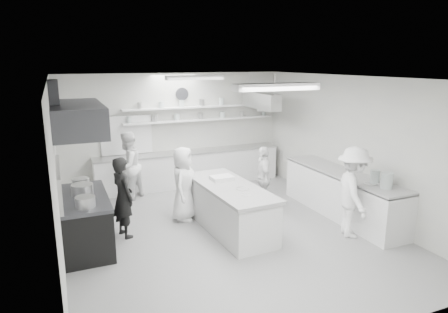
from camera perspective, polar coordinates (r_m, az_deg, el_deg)
name	(u,v)px	position (r m, az deg, el deg)	size (l,w,h in m)	color
floor	(226,232)	(8.06, 0.33, -10.70)	(6.00, 7.00, 0.02)	#A0A0A2
ceiling	(226,77)	(7.36, 0.36, 11.28)	(6.00, 7.00, 0.02)	white
wall_back	(175,130)	(10.81, -7.01, 3.83)	(6.00, 0.04, 3.00)	beige
wall_front	(350,226)	(4.72, 17.61, -9.50)	(6.00, 0.04, 3.00)	beige
wall_left	(56,175)	(6.99, -22.90, -2.46)	(0.04, 7.00, 3.00)	beige
wall_right	(352,145)	(9.15, 17.88, 1.52)	(0.04, 7.00, 3.00)	beige
stove	(86,223)	(7.71, -19.22, -8.95)	(0.80, 1.80, 0.90)	black
exhaust_hood	(76,118)	(7.23, -20.37, 5.15)	(0.85, 2.00, 0.50)	#38383D
back_counter	(190,169)	(10.84, -4.89, -1.73)	(5.00, 0.60, 0.92)	silver
shelf_lower	(201,120)	(10.86, -3.30, 5.29)	(4.20, 0.26, 0.04)	silver
shelf_upper	(201,107)	(10.82, -3.32, 7.12)	(4.20, 0.26, 0.04)	silver
pass_through_window	(126,135)	(10.52, -13.80, 3.00)	(1.30, 0.04, 1.00)	black
wall_clock	(182,94)	(10.71, -6.06, 8.89)	(0.32, 0.32, 0.05)	white
right_counter	(342,195)	(9.04, 16.54, -5.28)	(0.74, 3.30, 0.94)	silver
pot_rack	(261,101)	(10.44, 5.29, 7.96)	(0.30, 1.60, 0.40)	#B2B2B2
light_fixture_front	(277,87)	(5.76, 7.56, 9.87)	(1.30, 0.25, 0.10)	silver
light_fixture_rear	(195,78)	(9.04, -4.24, 11.21)	(1.30, 0.25, 0.10)	silver
prep_island	(230,209)	(7.97, 0.87, -7.52)	(0.88, 2.37, 0.87)	silver
stove_pot	(83,191)	(7.59, -19.60, -4.64)	(0.38, 0.38, 0.24)	#B2B2B2
cook_stove	(123,197)	(7.81, -14.28, -5.68)	(0.57, 0.38, 1.57)	black
cook_back	(128,166)	(9.88, -13.60, -1.32)	(0.81, 0.63, 1.67)	white
cook_island_left	(183,184)	(8.41, -5.85, -3.91)	(0.77, 0.50, 1.58)	white
cook_island_right	(263,178)	(9.07, 5.63, -3.05)	(0.85, 0.35, 1.45)	white
cook_right	(353,192)	(7.95, 17.99, -4.88)	(1.13, 0.65, 1.75)	white
bowl_island_a	(243,190)	(7.61, 2.71, -4.82)	(0.23, 0.23, 0.06)	#B2B2B2
bowl_island_b	(246,196)	(7.29, 3.15, -5.66)	(0.18, 0.18, 0.06)	silver
bowl_right	(371,184)	(8.23, 20.31, -3.76)	(0.26, 0.26, 0.06)	silver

